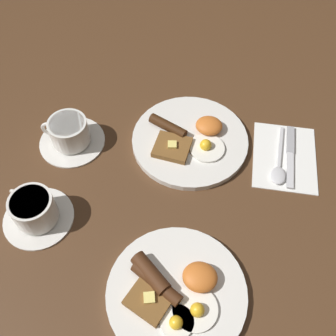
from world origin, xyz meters
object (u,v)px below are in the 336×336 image
at_px(spoon, 279,169).
at_px(breakfast_plate_near, 190,139).
at_px(knife, 290,152).
at_px(breakfast_plate_far, 176,292).
at_px(teacup_near, 70,134).
at_px(teacup_far, 35,211).

bearing_deg(spoon, breakfast_plate_near, -100.07).
relative_size(knife, spoon, 1.05).
distance_m(breakfast_plate_near, breakfast_plate_far, 0.36).
bearing_deg(knife, spoon, -25.29).
distance_m(breakfast_plate_near, knife, 0.24).
xyz_separation_m(breakfast_plate_near, teacup_near, (0.28, 0.04, 0.02)).
relative_size(teacup_far, spoon, 0.86).
bearing_deg(teacup_far, breakfast_plate_near, -139.58).
bearing_deg(knife, teacup_far, -62.53).
distance_m(breakfast_plate_far, knife, 0.43).
xyz_separation_m(teacup_near, spoon, (-0.49, 0.02, -0.02)).
distance_m(breakfast_plate_near, teacup_near, 0.28).
xyz_separation_m(teacup_near, teacup_far, (0.01, 0.21, 0.00)).
height_order(breakfast_plate_far, spoon, breakfast_plate_far).
bearing_deg(teacup_near, breakfast_plate_near, -171.82).
relative_size(breakfast_plate_far, teacup_near, 1.68).
distance_m(breakfast_plate_far, teacup_near, 0.44).
bearing_deg(breakfast_plate_near, spoon, 165.08).
height_order(breakfast_plate_far, knife, breakfast_plate_far).
relative_size(breakfast_plate_near, teacup_far, 1.87).
height_order(teacup_near, teacup_far, teacup_far).
bearing_deg(teacup_far, teacup_near, -93.32).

